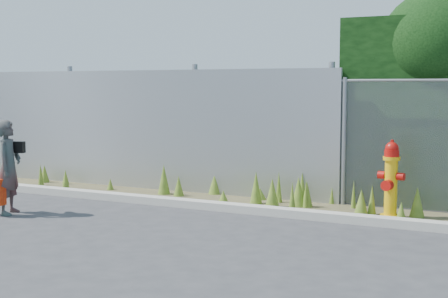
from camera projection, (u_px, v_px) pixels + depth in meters
ground at (197, 240)px, 7.78m from camera, size 80.00×80.00×0.00m
curb at (253, 209)px, 9.39m from camera, size 16.00×0.22×0.12m
weed_strip at (260, 196)px, 10.09m from camera, size 16.00×1.29×0.54m
corrugated_fence at (120, 129)px, 11.76m from camera, size 8.50×0.21×2.30m
fire_hydrant at (391, 181)px, 8.96m from camera, size 0.38×0.34×1.15m
woman at (9, 167)px, 9.29m from camera, size 0.50×0.60×1.41m
black_shoulder_bag at (17, 147)px, 9.35m from camera, size 0.23×0.10×0.17m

